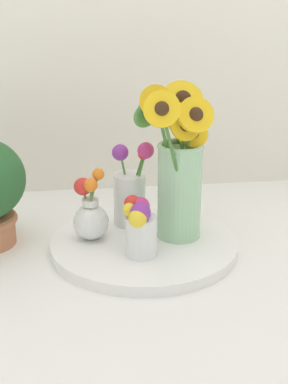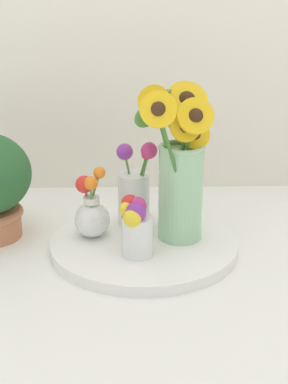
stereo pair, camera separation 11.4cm
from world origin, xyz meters
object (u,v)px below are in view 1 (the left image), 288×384
(vase_small_center, at_px, (140,226))
(vase_bulb_right, at_px, (90,215))
(serving_tray, at_px, (144,244))
(vase_small_back, at_px, (130,192))
(mason_jar_sunflowers, at_px, (179,172))

(vase_small_center, relative_size, vase_bulb_right, 0.77)
(serving_tray, height_order, vase_small_back, vase_small_back)
(vase_small_back, bearing_deg, serving_tray, -77.29)
(mason_jar_sunflowers, bearing_deg, vase_bulb_right, 177.22)
(vase_bulb_right, bearing_deg, vase_small_center, -43.65)
(serving_tray, xyz_separation_m, mason_jar_sunflowers, (0.08, 0.01, 0.16))
(vase_bulb_right, height_order, vase_small_back, vase_small_back)
(serving_tray, relative_size, vase_small_back, 2.04)
(mason_jar_sunflowers, bearing_deg, vase_small_center, -138.65)
(serving_tray, xyz_separation_m, vase_small_center, (-0.02, -0.07, 0.08))
(serving_tray, height_order, vase_bulb_right, vase_bulb_right)
(serving_tray, distance_m, mason_jar_sunflowers, 0.18)
(mason_jar_sunflowers, distance_m, vase_bulb_right, 0.22)
(mason_jar_sunflowers, xyz_separation_m, vase_bulb_right, (-0.19, 0.01, -0.09))
(vase_bulb_right, distance_m, vase_small_back, 0.12)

